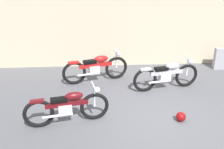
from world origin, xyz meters
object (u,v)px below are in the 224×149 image
helmet (181,117)px  motorcycle_red (96,68)px  stone_marker (224,59)px  motorcycle_maroon (68,107)px  motorcycle_silver (167,75)px

helmet → motorcycle_red: bearing=129.0°
stone_marker → helmet: stone_marker is taller
stone_marker → motorcycle_maroon: 6.38m
stone_marker → motorcycle_maroon: size_ratio=0.39×
motorcycle_red → stone_marker: bearing=-5.2°
helmet → motorcycle_maroon: (-2.79, 0.11, 0.33)m
stone_marker → helmet: bearing=-128.3°
motorcycle_silver → motorcycle_maroon: motorcycle_silver is taller
motorcycle_silver → motorcycle_red: (-2.18, 0.73, 0.01)m
helmet → motorcycle_maroon: bearing=177.8°
helmet → motorcycle_silver: size_ratio=0.11×
helmet → motorcycle_maroon: size_ratio=0.12×
motorcycle_silver → helmet: bearing=-104.1°
stone_marker → motorcycle_maroon: motorcycle_maroon is taller
stone_marker → motorcycle_red: bearing=-170.2°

